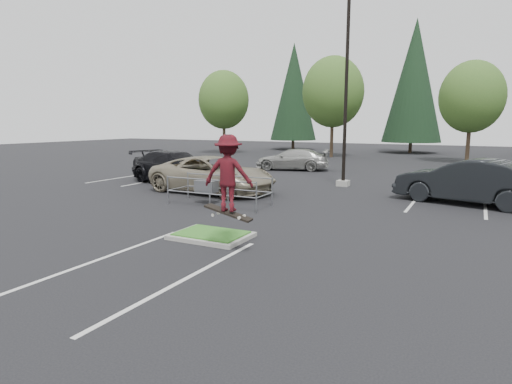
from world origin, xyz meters
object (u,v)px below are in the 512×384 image
at_px(skateboarder, 228,174).
at_px(car_l_tan, 213,175).
at_px(light_pole, 346,99).
at_px(decid_c, 471,99).
at_px(car_far_silver, 293,159).
at_px(decid_b, 333,94).
at_px(car_l_black, 174,167).
at_px(cart_corral, 209,186).
at_px(conif_b, 414,81).
at_px(decid_a, 224,102).
at_px(conif_a, 294,92).
at_px(car_r_charc, 468,181).

distance_m(skateboarder, car_l_tan, 9.90).
height_order(light_pole, skateboarder, light_pole).
bearing_deg(decid_c, car_far_silver, -132.59).
xyz_separation_m(decid_b, car_l_black, (-2.11, -21.89, -5.15)).
bearing_deg(cart_corral, car_l_black, 139.40).
xyz_separation_m(light_pole, car_l_tan, (-5.00, -5.00, -3.69)).
bearing_deg(car_l_tan, light_pole, -40.21).
distance_m(light_pole, car_l_tan, 7.97).
distance_m(conif_b, car_l_black, 33.60).
distance_m(decid_c, cart_corral, 27.34).
bearing_deg(decid_a, conif_a, 68.09).
bearing_deg(car_l_tan, conif_b, -2.86).
relative_size(conif_a, car_far_silver, 2.51).
bearing_deg(decid_a, decid_c, -0.48).
xyz_separation_m(decid_c, car_far_silver, (-10.88, -11.83, -4.50)).
bearing_deg(car_r_charc, car_l_black, -71.90).
bearing_deg(car_l_black, light_pole, -52.70).
bearing_deg(car_l_tan, car_far_silver, 6.81).
height_order(decid_b, conif_a, conif_a).
bearing_deg(car_far_silver, conif_b, 154.37).
xyz_separation_m(decid_b, decid_c, (12.00, -0.70, -0.79)).
height_order(car_l_tan, car_r_charc, car_r_charc).
bearing_deg(cart_corral, car_l_tan, 119.35).
height_order(decid_c, car_r_charc, decid_c).
relative_size(car_l_black, car_r_charc, 1.08).
xyz_separation_m(conif_a, car_r_charc, (20.50, -30.61, -6.16)).
height_order(cart_corral, car_l_black, car_l_black).
xyz_separation_m(light_pole, car_far_silver, (-5.39, 6.00, -3.81)).
relative_size(cart_corral, car_r_charc, 0.73).
distance_m(decid_c, skateboarder, 31.36).
xyz_separation_m(car_l_tan, car_r_charc, (11.00, 2.39, 0.07)).
bearing_deg(decid_c, car_l_black, -123.67).
bearing_deg(cart_corral, light_pole, 64.36).
bearing_deg(skateboarder, decid_c, -112.48).
distance_m(decid_a, car_far_silver, 18.45).
distance_m(conif_a, car_r_charc, 37.35).
bearing_deg(conif_b, conif_a, -177.95).
distance_m(decid_c, car_far_silver, 16.69).
bearing_deg(car_l_black, car_far_silver, -3.03).
bearing_deg(decid_c, conif_a, 153.04).
bearing_deg(skateboarder, decid_a, -71.90).
height_order(decid_b, car_l_black, decid_b).
bearing_deg(conif_b, light_pole, -88.99).
bearing_deg(car_l_tan, car_r_charc, -72.96).
xyz_separation_m(decid_b, cart_corral, (3.04, -26.13, -5.30)).
height_order(conif_b, car_r_charc, conif_b).
xyz_separation_m(skateboarder, car_far_silver, (-6.09, 19.00, -1.32)).
relative_size(car_l_tan, car_l_black, 1.02).
bearing_deg(conif_a, conif_b, 2.05).
bearing_deg(car_l_black, skateboarder, -119.93).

